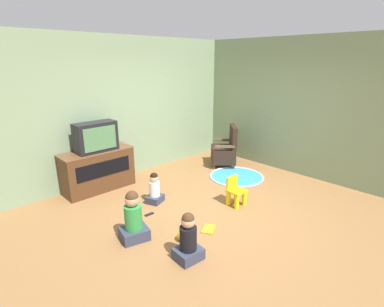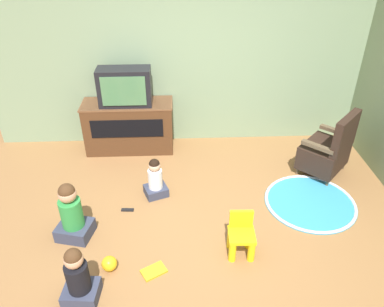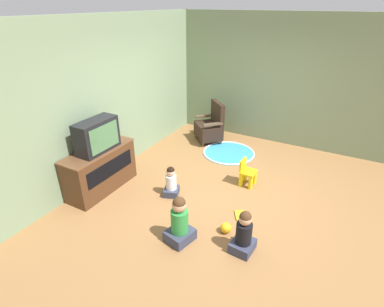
{
  "view_description": "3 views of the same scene",
  "coord_description": "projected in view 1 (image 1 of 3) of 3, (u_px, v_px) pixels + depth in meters",
  "views": [
    {
      "loc": [
        -3.32,
        -3.04,
        2.35
      ],
      "look_at": [
        -0.05,
        0.37,
        0.86
      ],
      "focal_mm": 28.0,
      "sensor_mm": 36.0,
      "label": 1
    },
    {
      "loc": [
        -0.26,
        -3.03,
        3.03
      ],
      "look_at": [
        -0.1,
        0.54,
        0.76
      ],
      "focal_mm": 35.0,
      "sensor_mm": 36.0,
      "label": 2
    },
    {
      "loc": [
        -4.11,
        -1.6,
        2.96
      ],
      "look_at": [
        -0.43,
        0.43,
        0.81
      ],
      "focal_mm": 28.0,
      "sensor_mm": 36.0,
      "label": 3
    }
  ],
  "objects": [
    {
      "name": "toy_ball",
      "position": [
        183.0,
        236.0,
        4.03
      ],
      "size": [
        0.16,
        0.16,
        0.16
      ],
      "color": "yellow",
      "rests_on": "ground_plane"
    },
    {
      "name": "child_watching_left",
      "position": [
        188.0,
        240.0,
        3.61
      ],
      "size": [
        0.34,
        0.3,
        0.63
      ],
      "rotation": [
        0.0,
        0.0,
        -0.08
      ],
      "color": "#33384C",
      "rests_on": "ground_plane"
    },
    {
      "name": "play_mat",
      "position": [
        236.0,
        176.0,
        6.25
      ],
      "size": [
        1.13,
        1.13,
        0.04
      ],
      "color": "teal",
      "rests_on": "ground_plane"
    },
    {
      "name": "ground_plane",
      "position": [
        209.0,
        207.0,
        4.99
      ],
      "size": [
        30.0,
        30.0,
        0.0
      ],
      "primitive_type": "plane",
      "color": "olive"
    },
    {
      "name": "child_watching_center",
      "position": [
        133.0,
        219.0,
        4.01
      ],
      "size": [
        0.43,
        0.39,
        0.71
      ],
      "rotation": [
        0.0,
        0.0,
        -0.24
      ],
      "color": "#33384C",
      "rests_on": "ground_plane"
    },
    {
      "name": "wall_back",
      "position": [
        121.0,
        109.0,
        5.98
      ],
      "size": [
        5.59,
        0.12,
        2.8
      ],
      "color": "gray",
      "rests_on": "ground_plane"
    },
    {
      "name": "wall_right",
      "position": [
        309.0,
        109.0,
        6.0
      ],
      "size": [
        0.12,
        5.31,
        2.8
      ],
      "color": "gray",
      "rests_on": "ground_plane"
    },
    {
      "name": "yellow_kid_chair",
      "position": [
        236.0,
        193.0,
        5.0
      ],
      "size": [
        0.28,
        0.27,
        0.49
      ],
      "rotation": [
        0.0,
        0.0,
        -0.04
      ],
      "color": "yellow",
      "rests_on": "ground_plane"
    },
    {
      "name": "television",
      "position": [
        96.0,
        137.0,
        5.33
      ],
      "size": [
        0.73,
        0.33,
        0.53
      ],
      "color": "black",
      "rests_on": "tv_cabinet"
    },
    {
      "name": "tv_cabinet",
      "position": [
        98.0,
        170.0,
        5.55
      ],
      "size": [
        1.31,
        0.49,
        0.76
      ],
      "color": "#4C2D19",
      "rests_on": "ground_plane"
    },
    {
      "name": "remote_control",
      "position": [
        149.0,
        214.0,
        4.72
      ],
      "size": [
        0.15,
        0.05,
        0.02
      ],
      "rotation": [
        0.0,
        0.0,
        3.07
      ],
      "color": "black",
      "rests_on": "ground_plane"
    },
    {
      "name": "child_watching_right",
      "position": [
        155.0,
        190.0,
        5.08
      ],
      "size": [
        0.34,
        0.32,
        0.54
      ],
      "rotation": [
        0.0,
        0.0,
        0.36
      ],
      "color": "#33384C",
      "rests_on": "ground_plane"
    },
    {
      "name": "book",
      "position": [
        209.0,
        229.0,
        4.31
      ],
      "size": [
        0.29,
        0.25,
        0.02
      ],
      "rotation": [
        0.0,
        0.0,
        0.51
      ],
      "color": "gold",
      "rests_on": "ground_plane"
    },
    {
      "name": "black_armchair",
      "position": [
        225.0,
        150.0,
        6.84
      ],
      "size": [
        0.8,
        0.81,
        0.93
      ],
      "rotation": [
        0.0,
        0.0,
        3.95
      ],
      "color": "brown",
      "rests_on": "ground_plane"
    }
  ]
}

